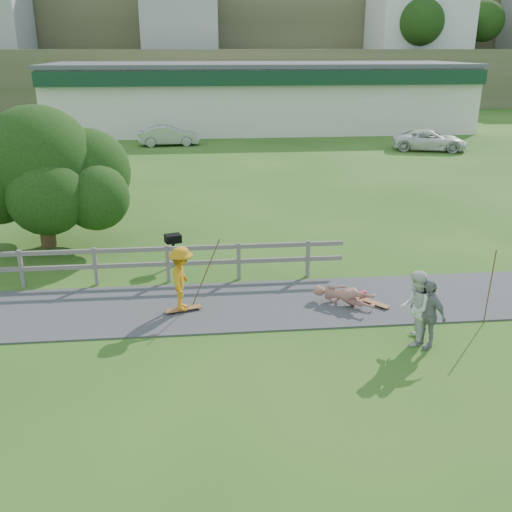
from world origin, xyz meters
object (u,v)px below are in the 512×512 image
object	(u,v)px
skater_fallen	(344,295)
spectator_a	(415,308)
car_white	(430,140)
spectator_b	(428,313)
skater_rider	(182,282)
tree	(43,196)
bbq	(174,250)
car_silver	(169,136)

from	to	relation	value
skater_fallen	spectator_a	size ratio (longest dim) A/B	0.93
spectator_a	car_white	xyz separation A→B (m)	(10.13, 24.48, -0.21)
skater_fallen	spectator_a	xyz separation A→B (m)	(1.07, -2.06, 0.57)
skater_fallen	spectator_b	bearing A→B (deg)	-115.58
skater_rider	tree	bearing A→B (deg)	44.32
skater_rider	tree	world-z (taller)	tree
spectator_a	bbq	world-z (taller)	spectator_a
car_silver	car_white	world-z (taller)	car_silver
tree	bbq	distance (m)	4.97
skater_rider	skater_fallen	xyz separation A→B (m)	(4.10, -0.03, -0.53)
skater_fallen	bbq	distance (m)	5.54
spectator_a	tree	xyz separation A→B (m)	(-9.76, 7.65, 0.85)
car_silver	tree	xyz separation A→B (m)	(-3.14, -20.49, 1.05)
car_silver	skater_rider	bearing A→B (deg)	178.77
spectator_a	car_silver	distance (m)	28.91
spectator_b	car_white	world-z (taller)	spectator_b
car_white	spectator_b	bearing A→B (deg)	174.22
car_silver	bbq	bearing A→B (deg)	178.38
spectator_a	tree	world-z (taller)	tree
car_silver	car_white	xyz separation A→B (m)	(16.75, -3.66, -0.02)
skater_rider	car_silver	world-z (taller)	skater_rider
car_white	tree	size ratio (longest dim) A/B	0.79
skater_rider	car_silver	distance (m)	26.09
skater_rider	skater_fallen	world-z (taller)	skater_rider
car_white	bbq	bearing A→B (deg)	156.81
spectator_a	spectator_b	xyz separation A→B (m)	(0.23, -0.16, -0.06)
car_white	bbq	size ratio (longest dim) A/B	4.63
skater_rider	car_white	size ratio (longest dim) A/B	0.35
spectator_b	car_white	xyz separation A→B (m)	(9.90, 24.65, -0.15)
skater_fallen	spectator_a	world-z (taller)	spectator_a
skater_fallen	car_silver	world-z (taller)	car_silver
car_silver	bbq	xyz separation A→B (m)	(1.11, -22.76, -0.16)
skater_fallen	spectator_a	bearing A→B (deg)	-118.40
spectator_a	spectator_b	bearing A→B (deg)	79.96
skater_rider	spectator_a	bearing A→B (deg)	-107.16
skater_fallen	tree	distance (m)	10.43
spectator_b	car_white	size ratio (longest dim) A/B	0.34
skater_fallen	car_silver	bearing A→B (deg)	46.11
car_white	tree	bearing A→B (deg)	146.35
skater_fallen	skater_rider	bearing A→B (deg)	123.67
spectator_a	spectator_b	distance (m)	0.29
skater_rider	skater_fallen	size ratio (longest dim) A/B	1.02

